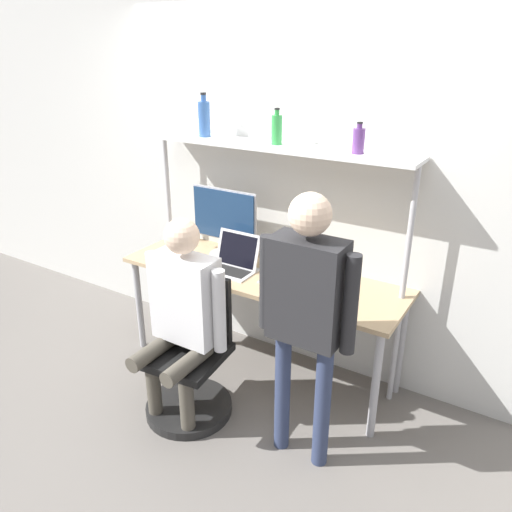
{
  "coord_description": "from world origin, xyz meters",
  "views": [
    {
      "loc": [
        1.62,
        -2.34,
        2.22
      ],
      "look_at": [
        0.25,
        -0.13,
        1.12
      ],
      "focal_mm": 35.0,
      "sensor_mm": 36.0,
      "label": 1
    }
  ],
  "objects_px": {
    "laptop": "(235,260)",
    "bottle_purple": "(359,140)",
    "office_chair": "(191,372)",
    "person_standing": "(306,302)",
    "bottle_green": "(277,129)",
    "cell_phone": "(267,279)",
    "monitor": "(224,219)",
    "person_seated": "(182,307)",
    "bottle_blue": "(204,118)"
  },
  "relations": [
    {
      "from": "laptop",
      "to": "bottle_purple",
      "type": "distance_m",
      "value": 1.17
    },
    {
      "from": "office_chair",
      "to": "person_standing",
      "type": "bearing_deg",
      "value": 1.15
    },
    {
      "from": "bottle_green",
      "to": "cell_phone",
      "type": "bearing_deg",
      "value": -71.79
    },
    {
      "from": "monitor",
      "to": "person_seated",
      "type": "height_order",
      "value": "person_seated"
    },
    {
      "from": "cell_phone",
      "to": "person_seated",
      "type": "xyz_separation_m",
      "value": [
        -0.24,
        -0.6,
        -0.0
      ]
    },
    {
      "from": "bottle_purple",
      "to": "bottle_blue",
      "type": "relative_size",
      "value": 0.62
    },
    {
      "from": "person_seated",
      "to": "bottle_green",
      "type": "xyz_separation_m",
      "value": [
        0.16,
        0.83,
        0.95
      ]
    },
    {
      "from": "bottle_green",
      "to": "bottle_blue",
      "type": "bearing_deg",
      "value": -180.0
    },
    {
      "from": "office_chair",
      "to": "bottle_blue",
      "type": "relative_size",
      "value": 3.06
    },
    {
      "from": "monitor",
      "to": "office_chair",
      "type": "xyz_separation_m",
      "value": [
        0.25,
        -0.77,
        -0.77
      ]
    },
    {
      "from": "laptop",
      "to": "office_chair",
      "type": "distance_m",
      "value": 0.82
    },
    {
      "from": "cell_phone",
      "to": "bottle_purple",
      "type": "bearing_deg",
      "value": 25.21
    },
    {
      "from": "monitor",
      "to": "cell_phone",
      "type": "xyz_separation_m",
      "value": [
        0.49,
        -0.21,
        -0.27
      ]
    },
    {
      "from": "cell_phone",
      "to": "bottle_blue",
      "type": "xyz_separation_m",
      "value": [
        -0.65,
        0.22,
        0.98
      ]
    },
    {
      "from": "office_chair",
      "to": "person_seated",
      "type": "xyz_separation_m",
      "value": [
        0.0,
        -0.05,
        0.5
      ]
    },
    {
      "from": "bottle_green",
      "to": "bottle_blue",
      "type": "xyz_separation_m",
      "value": [
        -0.58,
        -0.0,
        0.03
      ]
    },
    {
      "from": "monitor",
      "to": "person_seated",
      "type": "xyz_separation_m",
      "value": [
        0.26,
        -0.81,
        -0.27
      ]
    },
    {
      "from": "laptop",
      "to": "bottle_blue",
      "type": "xyz_separation_m",
      "value": [
        -0.36,
        0.19,
        0.91
      ]
    },
    {
      "from": "person_standing",
      "to": "bottle_blue",
      "type": "distance_m",
      "value": 1.61
    },
    {
      "from": "office_chair",
      "to": "bottle_purple",
      "type": "height_order",
      "value": "bottle_purple"
    },
    {
      "from": "person_seated",
      "to": "person_standing",
      "type": "height_order",
      "value": "person_standing"
    },
    {
      "from": "laptop",
      "to": "person_standing",
      "type": "distance_m",
      "value": 1.02
    },
    {
      "from": "office_chair",
      "to": "person_seated",
      "type": "relative_size",
      "value": 0.69
    },
    {
      "from": "bottle_blue",
      "to": "cell_phone",
      "type": "bearing_deg",
      "value": -19.03
    },
    {
      "from": "office_chair",
      "to": "person_standing",
      "type": "relative_size",
      "value": 0.57
    },
    {
      "from": "bottle_purple",
      "to": "monitor",
      "type": "bearing_deg",
      "value": -179.3
    },
    {
      "from": "laptop",
      "to": "office_chair",
      "type": "relative_size",
      "value": 0.36
    },
    {
      "from": "laptop",
      "to": "bottle_green",
      "type": "relative_size",
      "value": 1.44
    },
    {
      "from": "person_standing",
      "to": "bottle_blue",
      "type": "xyz_separation_m",
      "value": [
        -1.2,
        0.76,
        0.75
      ]
    },
    {
      "from": "person_standing",
      "to": "person_seated",
      "type": "bearing_deg",
      "value": -175.37
    },
    {
      "from": "office_chair",
      "to": "bottle_green",
      "type": "bearing_deg",
      "value": 77.8
    },
    {
      "from": "person_standing",
      "to": "bottle_green",
      "type": "xyz_separation_m",
      "value": [
        -0.62,
        0.76,
        0.72
      ]
    },
    {
      "from": "cell_phone",
      "to": "person_standing",
      "type": "distance_m",
      "value": 0.8
    },
    {
      "from": "monitor",
      "to": "person_seated",
      "type": "relative_size",
      "value": 0.41
    },
    {
      "from": "person_standing",
      "to": "bottle_blue",
      "type": "relative_size",
      "value": 5.35
    },
    {
      "from": "monitor",
      "to": "bottle_blue",
      "type": "bearing_deg",
      "value": 175.63
    },
    {
      "from": "monitor",
      "to": "person_standing",
      "type": "xyz_separation_m",
      "value": [
        1.04,
        -0.75,
        -0.05
      ]
    },
    {
      "from": "cell_phone",
      "to": "bottle_purple",
      "type": "relative_size",
      "value": 0.82
    },
    {
      "from": "person_seated",
      "to": "person_standing",
      "type": "distance_m",
      "value": 0.82
    },
    {
      "from": "cell_phone",
      "to": "bottle_green",
      "type": "bearing_deg",
      "value": 108.21
    },
    {
      "from": "person_seated",
      "to": "bottle_green",
      "type": "bearing_deg",
      "value": 78.75
    },
    {
      "from": "person_seated",
      "to": "bottle_blue",
      "type": "relative_size",
      "value": 4.47
    },
    {
      "from": "monitor",
      "to": "laptop",
      "type": "bearing_deg",
      "value": -40.68
    },
    {
      "from": "monitor",
      "to": "bottle_green",
      "type": "xyz_separation_m",
      "value": [
        0.42,
        0.01,
        0.68
      ]
    },
    {
      "from": "monitor",
      "to": "person_standing",
      "type": "bearing_deg",
      "value": -35.77
    },
    {
      "from": "bottle_green",
      "to": "bottle_purple",
      "type": "bearing_deg",
      "value": 0.0
    },
    {
      "from": "person_seated",
      "to": "bottle_purple",
      "type": "relative_size",
      "value": 7.22
    },
    {
      "from": "cell_phone",
      "to": "bottle_purple",
      "type": "height_order",
      "value": "bottle_purple"
    },
    {
      "from": "cell_phone",
      "to": "bottle_blue",
      "type": "relative_size",
      "value": 0.51
    },
    {
      "from": "cell_phone",
      "to": "bottle_blue",
      "type": "height_order",
      "value": "bottle_blue"
    }
  ]
}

